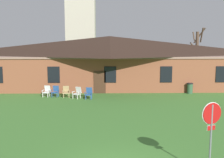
# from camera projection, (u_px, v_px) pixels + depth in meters

# --- Properties ---
(brick_building) EXTENTS (27.01, 10.40, 5.35)m
(brick_building) POSITION_uv_depth(u_px,v_px,m) (109.00, 60.00, 29.94)
(brick_building) COLOR brown
(brick_building) RESTS_ON ground
(dome_tower) EXTENTS (5.18, 5.18, 20.56)m
(dome_tower) POSITION_uv_depth(u_px,v_px,m) (81.00, 13.00, 46.03)
(dome_tower) COLOR #BCB29E
(dome_tower) RESTS_ON ground
(stop_sign) EXTENTS (0.77, 0.29, 2.73)m
(stop_sign) POSITION_uv_depth(u_px,v_px,m) (211.00, 124.00, 9.58)
(stop_sign) COLOR slate
(stop_sign) RESTS_ON ground
(lawn_chair_by_porch) EXTENTS (0.71, 0.75, 0.96)m
(lawn_chair_by_porch) POSITION_uv_depth(u_px,v_px,m) (47.00, 91.00, 23.79)
(lawn_chair_by_porch) COLOR white
(lawn_chair_by_porch) RESTS_ON ground
(lawn_chair_near_door) EXTENTS (0.69, 0.72, 0.96)m
(lawn_chair_near_door) POSITION_uv_depth(u_px,v_px,m) (55.00, 91.00, 23.76)
(lawn_chair_near_door) COLOR #2D5693
(lawn_chair_near_door) RESTS_ON ground
(lawn_chair_left_end) EXTENTS (0.71, 0.75, 0.96)m
(lawn_chair_left_end) POSITION_uv_depth(u_px,v_px,m) (66.00, 91.00, 23.59)
(lawn_chair_left_end) COLOR tan
(lawn_chair_left_end) RESTS_ON ground
(lawn_chair_middle) EXTENTS (0.82, 0.85, 0.96)m
(lawn_chair_middle) POSITION_uv_depth(u_px,v_px,m) (77.00, 92.00, 23.11)
(lawn_chair_middle) COLOR silver
(lawn_chair_middle) RESTS_ON ground
(lawn_chair_right_end) EXTENTS (0.68, 0.72, 0.96)m
(lawn_chair_right_end) POSITION_uv_depth(u_px,v_px,m) (89.00, 93.00, 22.85)
(lawn_chair_right_end) COLOR #2D5693
(lawn_chair_right_end) RESTS_ON ground
(bare_tree_beside_building) EXTENTS (1.85, 1.84, 6.38)m
(bare_tree_beside_building) POSITION_uv_depth(u_px,v_px,m) (197.00, 53.00, 32.07)
(bare_tree_beside_building) COLOR brown
(bare_tree_beside_building) RESTS_ON ground
(trash_bin) EXTENTS (0.56, 0.56, 0.98)m
(trash_bin) POSITION_uv_depth(u_px,v_px,m) (190.00, 88.00, 25.17)
(trash_bin) COLOR #335638
(trash_bin) RESTS_ON ground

